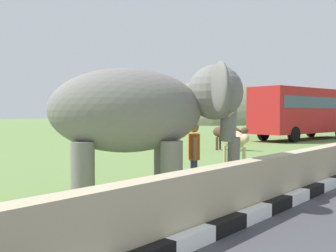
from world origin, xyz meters
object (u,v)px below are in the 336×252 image
at_px(elephant, 144,113).
at_px(person_handler, 194,154).
at_px(cow_mid, 228,133).
at_px(cow_near, 235,140).
at_px(bus_red, 304,110).

relative_size(elephant, person_handler, 2.36).
distance_m(elephant, person_handler, 1.68).
height_order(person_handler, cow_mid, person_handler).
bearing_deg(cow_near, elephant, -164.65).
relative_size(elephant, cow_mid, 2.03).
xyz_separation_m(person_handler, bus_red, (19.87, 5.34, 1.16)).
distance_m(person_handler, cow_near, 5.56).
relative_size(bus_red, cow_mid, 5.06).
xyz_separation_m(elephant, bus_red, (21.24, 5.10, 0.21)).
height_order(bus_red, cow_mid, bus_red).
height_order(cow_near, cow_mid, same).
relative_size(cow_near, cow_mid, 0.92).
xyz_separation_m(bus_red, cow_near, (-14.69, -3.30, -1.21)).
xyz_separation_m(bus_red, cow_mid, (-10.24, -0.23, -1.21)).
relative_size(person_handler, cow_near, 0.93).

